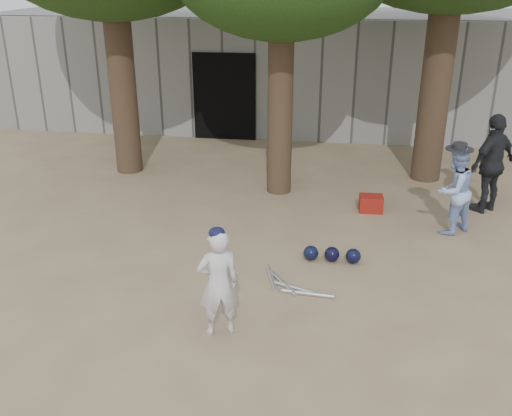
% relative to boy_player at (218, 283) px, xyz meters
% --- Properties ---
extents(ground, '(70.00, 70.00, 0.00)m').
position_rel_boy_player_xyz_m(ground, '(-0.40, 0.72, -0.69)').
color(ground, '#937C5E').
rests_on(ground, ground).
extents(boy_player, '(0.59, 0.50, 1.37)m').
position_rel_boy_player_xyz_m(boy_player, '(0.00, 0.00, 0.00)').
color(boy_player, silver).
rests_on(boy_player, ground).
extents(spectator_blue, '(0.91, 0.90, 1.49)m').
position_rel_boy_player_xyz_m(spectator_blue, '(3.25, 3.41, 0.06)').
color(spectator_blue, '#9AB4EE').
rests_on(spectator_blue, ground).
extents(spectator_dark, '(1.09, 1.02, 1.81)m').
position_rel_boy_player_xyz_m(spectator_dark, '(4.07, 4.46, 0.22)').
color(spectator_dark, black).
rests_on(spectator_dark, ground).
extents(red_bag, '(0.43, 0.34, 0.30)m').
position_rel_boy_player_xyz_m(red_bag, '(1.98, 4.12, -0.54)').
color(red_bag, '#A21B15').
rests_on(red_bag, ground).
extents(back_building, '(16.00, 5.24, 3.00)m').
position_rel_boy_player_xyz_m(back_building, '(-0.40, 11.05, 0.81)').
color(back_building, gray).
rests_on(back_building, ground).
extents(helmet_row, '(0.87, 0.25, 0.23)m').
position_rel_boy_player_xyz_m(helmet_row, '(1.32, 2.05, -0.57)').
color(helmet_row, black).
rests_on(helmet_row, ground).
extents(bat_pile, '(1.03, 0.79, 0.06)m').
position_rel_boy_player_xyz_m(bat_pile, '(0.75, 1.19, -0.66)').
color(bat_pile, silver).
rests_on(bat_pile, ground).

